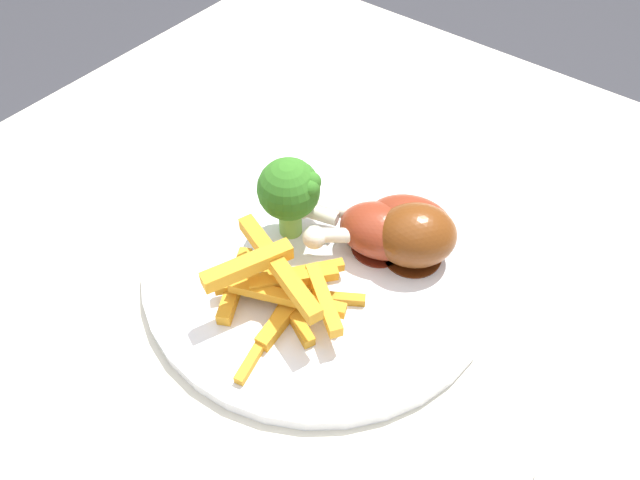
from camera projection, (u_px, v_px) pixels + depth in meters
name	position (u px, v px, depth m)	size (l,w,h in m)	color
dining_table	(279.00, 398.00, 0.54)	(0.93, 0.78, 0.70)	silver
dinner_plate	(320.00, 261.00, 0.50)	(0.29, 0.29, 0.01)	white
broccoli_floret_front	(291.00, 191.00, 0.48)	(0.05, 0.05, 0.07)	#7AB94B
carrot_fries_pile	(279.00, 289.00, 0.45)	(0.13, 0.12, 0.05)	orange
chicken_drumstick_near	(409.00, 236.00, 0.47)	(0.10, 0.12, 0.05)	#4B1F0A
chicken_drumstick_far	(374.00, 229.00, 0.48)	(0.07, 0.12, 0.04)	#601C10
chicken_drumstick_extra	(401.00, 221.00, 0.49)	(0.08, 0.13, 0.04)	#5E1C0F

